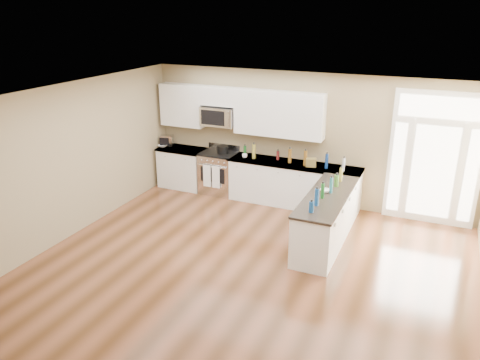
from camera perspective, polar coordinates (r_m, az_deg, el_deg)
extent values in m
plane|color=#482A14|center=(7.15, -1.74, -13.93)|extent=(8.00, 8.00, 0.00)
plane|color=#92815C|center=(10.02, 8.08, 4.94)|extent=(7.00, 0.00, 7.00)
plane|color=#92815C|center=(8.49, -23.70, 0.55)|extent=(0.00, 8.00, 8.00)
plane|color=white|center=(6.04, -2.02, 8.60)|extent=(8.00, 8.00, 0.00)
cube|color=white|center=(11.12, -6.97, 1.43)|extent=(1.06, 0.62, 0.90)
cube|color=black|center=(11.26, -6.88, -0.50)|extent=(1.02, 0.52, 0.10)
cube|color=black|center=(10.98, -7.07, 3.75)|extent=(1.10, 0.66, 0.04)
cube|color=white|center=(10.07, 6.47, -0.59)|extent=(2.81, 0.62, 0.90)
cube|color=black|center=(10.22, 6.39, -2.69)|extent=(2.77, 0.52, 0.10)
cube|color=black|center=(9.92, 6.58, 1.95)|extent=(2.85, 0.66, 0.04)
cube|color=white|center=(8.53, 10.44, -4.82)|extent=(0.65, 2.28, 0.90)
cube|color=black|center=(8.70, 10.27, -7.21)|extent=(0.61, 2.18, 0.10)
cube|color=black|center=(8.34, 10.64, -1.90)|extent=(0.69, 2.32, 0.04)
cube|color=white|center=(10.86, -6.96, 9.04)|extent=(1.04, 0.33, 0.95)
cube|color=white|center=(9.91, 4.76, 8.03)|extent=(1.94, 0.33, 0.95)
cube|color=white|center=(10.38, -2.52, 10.19)|extent=(0.82, 0.33, 0.40)
cube|color=silver|center=(10.43, -2.56, 7.77)|extent=(0.78, 0.40, 0.42)
cube|color=black|center=(10.28, -3.38, 7.57)|extent=(0.56, 0.01, 0.32)
cube|color=white|center=(9.67, 22.63, 2.37)|extent=(1.70, 0.08, 2.60)
cube|color=white|center=(9.70, 22.42, 0.88)|extent=(0.78, 0.02, 1.80)
cube|color=white|center=(9.72, 18.57, 1.42)|extent=(0.22, 0.02, 1.80)
cube|color=white|center=(9.72, 26.28, 0.33)|extent=(0.22, 0.02, 1.80)
cube|color=white|center=(9.39, 23.45, 8.08)|extent=(1.50, 0.02, 0.40)
cube|color=silver|center=(10.68, -2.58, 0.82)|extent=(0.78, 0.64, 0.92)
cube|color=black|center=(10.54, -2.62, 3.26)|extent=(0.78, 0.60, 0.03)
cube|color=silver|center=(10.77, -1.92, 4.07)|extent=(0.78, 0.04, 0.14)
cube|color=black|center=(10.39, -3.38, 0.58)|extent=(0.58, 0.01, 0.34)
cylinder|color=silver|center=(10.30, -3.46, 1.69)|extent=(0.70, 0.02, 0.02)
cube|color=white|center=(10.42, -4.05, 0.51)|extent=(0.18, 0.02, 0.50)
cube|color=white|center=(10.32, -2.97, 0.34)|extent=(0.18, 0.02, 0.50)
cylinder|color=black|center=(10.47, -2.10, 3.78)|extent=(0.30, 0.30, 0.19)
cube|color=silver|center=(11.24, -8.89, 4.81)|extent=(0.34, 0.30, 0.25)
cube|color=brown|center=(9.73, 8.66, 2.14)|extent=(0.24, 0.20, 0.17)
imported|color=white|center=(11.15, -9.41, 4.13)|extent=(0.21, 0.21, 0.05)
imported|color=white|center=(8.43, 10.31, -1.29)|extent=(0.22, 0.22, 0.05)
imported|color=white|center=(10.18, 0.57, 2.96)|extent=(0.12, 0.12, 0.09)
cylinder|color=#19591E|center=(10.30, 0.60, 3.56)|extent=(0.06, 0.06, 0.23)
cylinder|color=navy|center=(7.80, 9.34, -2.09)|extent=(0.07, 0.07, 0.29)
cylinder|color=brown|center=(9.89, 6.09, 2.95)|extent=(0.07, 0.07, 0.30)
cylinder|color=olive|center=(10.11, 1.70, 3.49)|extent=(0.07, 0.07, 0.32)
cylinder|color=#26727F|center=(8.38, 11.04, -0.63)|extent=(0.06, 0.06, 0.28)
cylinder|color=#591919|center=(10.08, 4.63, 3.01)|extent=(0.06, 0.06, 0.19)
cylinder|color=#B2B2B7|center=(9.56, 12.52, 1.85)|extent=(0.06, 0.06, 0.27)
cylinder|color=navy|center=(9.64, 10.52, 2.28)|extent=(0.06, 0.06, 0.31)
cylinder|color=#3F7226|center=(8.71, 11.68, -0.09)|extent=(0.08, 0.08, 0.22)
cylinder|color=#19591E|center=(8.12, 10.04, -1.32)|extent=(0.06, 0.06, 0.27)
cylinder|color=navy|center=(7.56, 8.69, -3.27)|extent=(0.08, 0.08, 0.18)
cylinder|color=brown|center=(9.75, 7.96, 2.66)|extent=(0.07, 0.07, 0.32)
cylinder|color=olive|center=(8.97, 12.20, 0.65)|extent=(0.06, 0.06, 0.27)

